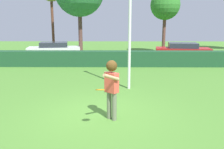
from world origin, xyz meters
TOP-DOWN VIEW (x-y plane):
  - ground_plane at (0.00, 0.00)m, footprint 60.00×60.00m
  - person at (0.37, -0.31)m, footprint 0.47×0.83m
  - frisbee at (0.09, -1.12)m, footprint 0.24×0.24m
  - lamppost at (1.09, 3.11)m, footprint 0.24×0.24m
  - hedge_row at (0.00, 8.65)m, footprint 22.13×0.90m
  - parked_car_white at (-4.55, 12.79)m, footprint 4.43×2.39m
  - parked_car_red at (5.91, 12.16)m, footprint 4.40×2.30m
  - maple_tree at (5.04, 15.57)m, footprint 2.68×2.68m

SIDE VIEW (x-z plane):
  - ground_plane at x=0.00m, z-range 0.00..0.00m
  - hedge_row at x=0.00m, z-range 0.00..0.99m
  - parked_car_white at x=-4.55m, z-range 0.06..1.31m
  - parked_car_red at x=5.91m, z-range 0.06..1.31m
  - person at x=0.37m, z-range 0.23..2.01m
  - frisbee at x=0.09m, z-range 1.09..1.19m
  - lamppost at x=1.09m, z-range 0.31..6.03m
  - maple_tree at x=5.04m, z-range 1.48..7.20m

